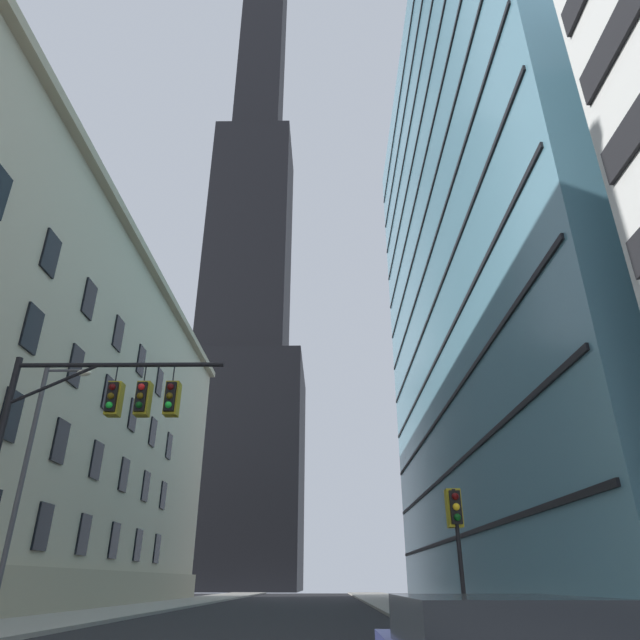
{
  "coord_description": "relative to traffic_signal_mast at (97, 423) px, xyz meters",
  "views": [
    {
      "loc": [
        3.02,
        -10.58,
        1.55
      ],
      "look_at": [
        2.58,
        25.67,
        18.81
      ],
      "focal_mm": 30.92,
      "sensor_mm": 36.0,
      "label": 1
    }
  ],
  "objects": [
    {
      "name": "traffic_signal_mast",
      "position": [
        0.0,
        0.0,
        0.0
      ],
      "size": [
        6.59,
        0.63,
        7.72
      ],
      "color": "black",
      "rests_on": "sidewalk_left"
    },
    {
      "name": "street_lamppost",
      "position": [
        -3.81,
        3.99,
        -0.47
      ],
      "size": [
        1.85,
        0.32,
        8.93
      ],
      "color": "#47474C",
      "rests_on": "sidewalk_left"
    },
    {
      "name": "dark_skyscraper",
      "position": [
        -10.96,
        93.56,
        54.55
      ],
      "size": [
        25.83,
        25.83,
        198.58
      ],
      "color": "black",
      "rests_on": "ground"
    },
    {
      "name": "traffic_light_near_right",
      "position": [
        10.44,
        0.47,
        -2.58
      ],
      "size": [
        0.4,
        0.63,
        3.81
      ],
      "color": "black",
      "rests_on": "sidewalk_right"
    },
    {
      "name": "glass_office_midrise",
      "position": [
        22.7,
        22.05,
        20.23
      ],
      "size": [
        15.91,
        46.04,
        52.04
      ],
      "color": "teal",
      "rests_on": "ground"
    }
  ]
}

